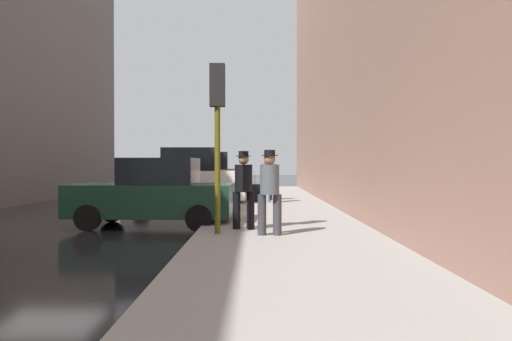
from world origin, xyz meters
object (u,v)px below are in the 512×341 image
object	(u,v)px
fire_hydrant	(230,198)
rolling_suitcase	(255,193)
parked_bronze_suv	(205,175)
pedestrian_in_jeans	(271,178)
traffic_light	(217,111)
pedestrian_in_red_jacket	(266,177)
parked_white_van	(187,179)
pedestrian_with_fedora	(243,186)
parked_dark_green_sedan	(154,194)
pedestrian_with_beanie	(269,188)

from	to	relation	value
fire_hydrant	rolling_suitcase	xyz separation A→B (m)	(0.82, 2.96, -0.01)
parked_bronze_suv	pedestrian_in_jeans	bearing A→B (deg)	-64.84
traffic_light	pedestrian_in_jeans	size ratio (longest dim) A/B	2.11
pedestrian_in_red_jacket	parked_white_van	bearing A→B (deg)	-158.60
traffic_light	pedestrian_with_fedora	size ratio (longest dim) A/B	2.03
parked_dark_green_sedan	pedestrian_with_fedora	size ratio (longest dim) A/B	2.40
parked_dark_green_sedan	pedestrian_in_red_jacket	distance (m)	8.06
parked_bronze_suv	parked_white_van	bearing A→B (deg)	-90.00
pedestrian_with_beanie	rolling_suitcase	world-z (taller)	pedestrian_with_beanie
fire_hydrant	pedestrian_in_jeans	world-z (taller)	pedestrian_in_jeans
parked_white_van	pedestrian_in_jeans	size ratio (longest dim) A/B	2.69
traffic_light	pedestrian_with_fedora	world-z (taller)	traffic_light
traffic_light	pedestrian_with_beanie	world-z (taller)	traffic_light
parked_white_van	rolling_suitcase	size ratio (longest dim) A/B	4.43
parked_white_van	pedestrian_with_fedora	bearing A→B (deg)	-73.19
traffic_light	parked_bronze_suv	bearing A→B (deg)	96.81
parked_dark_green_sedan	traffic_light	xyz separation A→B (m)	(1.85, -2.45, 1.91)
pedestrian_with_fedora	parked_dark_green_sedan	bearing A→B (deg)	144.88
pedestrian_in_red_jacket	pedestrian_with_beanie	distance (m)	10.10
traffic_light	pedestrian_with_fedora	bearing A→B (deg)	55.47
parked_white_van	fire_hydrant	xyz separation A→B (m)	(1.80, -2.48, -0.54)
rolling_suitcase	fire_hydrant	bearing A→B (deg)	-105.52
fire_hydrant	pedestrian_in_red_jacket	size ratio (longest dim) A/B	0.41
rolling_suitcase	pedestrian_with_beanie	bearing A→B (deg)	-87.98
traffic_light	pedestrian_with_beanie	bearing A→B (deg)	-10.39
parked_white_van	pedestrian_in_red_jacket	world-z (taller)	parked_white_van
fire_hydrant	pedestrian_with_fedora	distance (m)	5.49
parked_white_van	parked_bronze_suv	world-z (taller)	same
parked_bronze_suv	fire_hydrant	size ratio (longest dim) A/B	6.60
traffic_light	rolling_suitcase	bearing A→B (deg)	85.19
parked_white_van	pedestrian_in_jeans	xyz separation A→B (m)	(3.26, -0.11, 0.07)
pedestrian_with_fedora	traffic_light	bearing A→B (deg)	-124.53
parked_dark_green_sedan	traffic_light	distance (m)	3.62
pedestrian_in_red_jacket	pedestrian_with_fedora	distance (m)	9.15
pedestrian_in_jeans	pedestrian_in_red_jacket	bearing A→B (deg)	96.90
pedestrian_with_fedora	pedestrian_in_jeans	size ratio (longest dim) A/B	1.04
parked_bronze_suv	pedestrian_in_jeans	xyz separation A→B (m)	(3.26, -6.95, 0.07)
pedestrian_in_jeans	pedestrian_with_beanie	bearing A→B (deg)	-92.01
parked_bronze_suv	pedestrian_with_fedora	world-z (taller)	parked_bronze_suv
parked_bronze_suv	pedestrian_with_beanie	bearing A→B (deg)	-79.35
fire_hydrant	pedestrian_with_beanie	distance (m)	6.54
pedestrian_with_fedora	pedestrian_in_red_jacket	bearing A→B (deg)	85.52
traffic_light	pedestrian_in_red_jacket	distance (m)	10.11
parked_white_van	pedestrian_in_jeans	world-z (taller)	parked_white_van
parked_dark_green_sedan	fire_hydrant	distance (m)	4.17
parked_dark_green_sedan	parked_bronze_suv	xyz separation A→B (m)	(-0.00, 13.06, 0.18)
pedestrian_in_red_jacket	pedestrian_with_fedora	world-z (taller)	pedestrian_with_fedora
traffic_light	rolling_suitcase	world-z (taller)	traffic_light
parked_bronze_suv	rolling_suitcase	world-z (taller)	parked_bronze_suv
parked_dark_green_sedan	pedestrian_with_fedora	world-z (taller)	pedestrian_with_fedora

